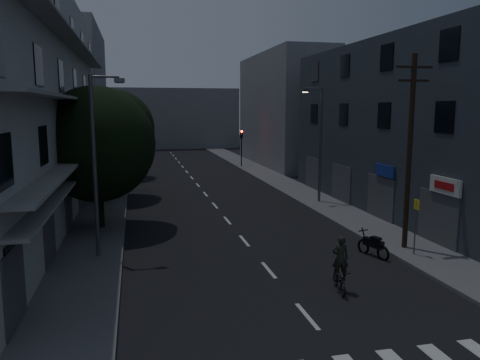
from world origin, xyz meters
name	(u,v)px	position (x,y,z in m)	size (l,w,h in m)	color
ground	(204,193)	(0.00, 25.00, 0.00)	(160.00, 160.00, 0.00)	black
sidewalk_left	(107,196)	(-7.50, 25.00, 0.07)	(3.00, 90.00, 0.15)	#565659
sidewalk_right	(293,189)	(7.50, 25.00, 0.07)	(3.00, 90.00, 0.15)	#565659
lane_markings	(195,181)	(0.00, 31.25, 0.01)	(0.15, 60.50, 0.01)	beige
building_left	(15,103)	(-11.98, 18.00, 6.99)	(7.00, 36.00, 14.00)	#ADADA8
building_right	(424,128)	(11.99, 14.00, 5.50)	(6.19, 28.00, 11.00)	#2B313A
building_far_left	(76,97)	(-12.00, 48.00, 8.00)	(6.00, 20.00, 16.00)	slate
building_far_right	(283,110)	(12.00, 42.00, 6.50)	(6.00, 20.00, 13.00)	slate
building_far_end	(166,118)	(0.00, 70.00, 5.00)	(24.00, 8.00, 10.00)	slate
tree_near	(98,140)	(-7.25, 15.05, 5.02)	(6.31, 6.31, 7.78)	black
tree_mid	(102,132)	(-7.63, 24.13, 5.02)	(6.34, 6.34, 7.80)	black
tree_far	(114,130)	(-7.20, 34.87, 4.65)	(5.81, 5.81, 7.18)	black
traffic_signal_far_right	(241,140)	(6.55, 40.41, 3.10)	(0.28, 0.37, 4.10)	black
traffic_signal_far_left	(125,142)	(-6.37, 40.94, 3.10)	(0.28, 0.37, 4.10)	black
street_lamp_left_near	(97,157)	(-6.94, 9.67, 4.60)	(1.51, 0.25, 8.00)	#55575D
street_lamp_right	(319,139)	(7.27, 19.16, 4.60)	(1.51, 0.25, 8.00)	#525459
street_lamp_left_far	(115,134)	(-6.95, 29.14, 4.60)	(1.51, 0.25, 8.00)	slate
utility_pole	(410,149)	(7.10, 7.79, 4.87)	(1.80, 0.24, 9.00)	black
bus_stop_sign	(416,217)	(6.89, 6.67, 1.89)	(0.06, 0.35, 2.52)	#595B60
motorcycle	(373,246)	(5.16, 7.23, 0.49)	(0.80, 1.89, 1.24)	black
cyclist	(340,273)	(1.91, 3.72, 0.71)	(0.88, 1.75, 2.12)	black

